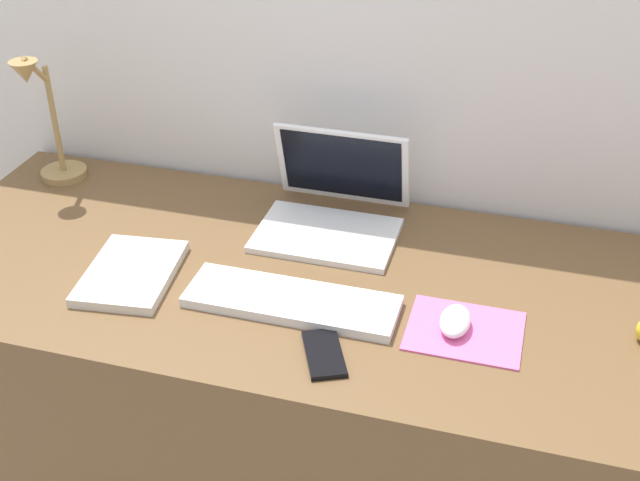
% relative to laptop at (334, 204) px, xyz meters
% --- Properties ---
extents(back_wall, '(2.97, 0.05, 1.59)m').
position_rel_laptop_xyz_m(back_wall, '(0.05, 0.18, -0.00)').
color(back_wall, silver).
rests_on(back_wall, ground_plane).
extents(desk, '(1.77, 0.71, 0.74)m').
position_rel_laptop_xyz_m(desk, '(0.05, -0.21, -0.42)').
color(desk, brown).
rests_on(desk, ground_plane).
extents(laptop, '(0.30, 0.27, 0.21)m').
position_rel_laptop_xyz_m(laptop, '(0.00, 0.00, 0.00)').
color(laptop, white).
rests_on(laptop, desk).
extents(keyboard, '(0.41, 0.13, 0.02)m').
position_rel_laptop_xyz_m(keyboard, '(0.00, -0.31, -0.04)').
color(keyboard, white).
rests_on(keyboard, desk).
extents(mousepad, '(0.21, 0.17, 0.00)m').
position_rel_laptop_xyz_m(mousepad, '(0.33, -0.30, -0.05)').
color(mousepad, pink).
rests_on(mousepad, desk).
extents(mouse, '(0.06, 0.10, 0.03)m').
position_rel_laptop_xyz_m(mouse, '(0.31, -0.30, -0.03)').
color(mouse, white).
rests_on(mouse, mousepad).
extents(cell_phone, '(0.11, 0.14, 0.01)m').
position_rel_laptop_xyz_m(cell_phone, '(0.10, -0.44, -0.05)').
color(cell_phone, black).
rests_on(cell_phone, desk).
extents(desk_lamp, '(0.11, 0.16, 0.33)m').
position_rel_laptop_xyz_m(desk_lamp, '(-0.70, 0.01, 0.10)').
color(desk_lamp, '#A5844C').
rests_on(desk_lamp, desk).
extents(notebook_pad, '(0.20, 0.26, 0.02)m').
position_rel_laptop_xyz_m(notebook_pad, '(-0.34, -0.31, -0.04)').
color(notebook_pad, silver).
rests_on(notebook_pad, desk).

